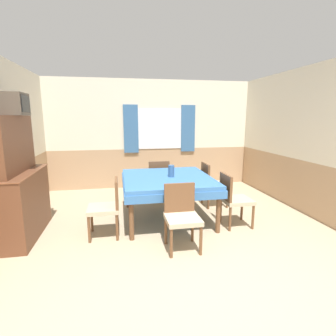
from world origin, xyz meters
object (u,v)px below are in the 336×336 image
(chair_right_far, at_px, (212,183))
(chair_left_near, at_px, (108,205))
(vase, at_px, (171,171))
(chair_head_window, at_px, (158,178))
(dining_table, at_px, (167,183))
(chair_right_near, at_px, (233,198))
(chair_head_near, at_px, (182,214))
(sideboard, at_px, (19,188))
(tv, at_px, (15,104))

(chair_right_far, height_order, chair_left_near, same)
(chair_right_far, relative_size, vase, 4.29)
(chair_head_window, bearing_deg, dining_table, -90.00)
(chair_right_near, distance_m, chair_head_window, 1.81)
(dining_table, xyz_separation_m, vase, (0.07, -0.01, 0.20))
(chair_head_near, bearing_deg, chair_left_near, -28.94)
(chair_right_near, distance_m, chair_left_near, 1.94)
(chair_head_window, height_order, sideboard, sideboard)
(chair_left_near, xyz_separation_m, sideboard, (-1.23, 0.21, 0.27))
(dining_table, distance_m, tv, 2.52)
(dining_table, xyz_separation_m, tv, (-2.17, -0.19, 1.26))
(dining_table, distance_m, chair_head_window, 1.04)
(tv, bearing_deg, chair_head_near, -21.28)
(dining_table, relative_size, chair_right_near, 1.88)
(chair_right_near, distance_m, vase, 1.09)
(chair_right_far, xyz_separation_m, chair_right_near, (0.00, -0.99, 0.00))
(chair_head_window, bearing_deg, chair_right_near, -57.44)
(dining_table, distance_m, chair_right_near, 1.10)
(chair_right_near, bearing_deg, chair_head_window, -147.44)
(chair_right_near, bearing_deg, sideboard, -93.87)
(tv, distance_m, vase, 2.48)
(chair_head_near, xyz_separation_m, chair_right_far, (0.97, 1.52, 0.00))
(chair_head_near, height_order, chair_right_near, same)
(tv, relative_size, vase, 2.01)
(vase, bearing_deg, chair_right_far, 29.00)
(chair_right_far, xyz_separation_m, tv, (-3.14, -0.68, 1.43))
(dining_table, relative_size, chair_head_window, 1.88)
(chair_head_window, height_order, vase, vase)
(sideboard, bearing_deg, tv, 71.01)
(chair_head_window, height_order, tv, tv)
(chair_right_far, xyz_separation_m, vase, (-0.91, -0.50, 0.37))
(chair_right_near, height_order, vase, vase)
(chair_right_far, height_order, chair_head_window, same)
(chair_right_near, bearing_deg, dining_table, -116.87)
(chair_head_near, bearing_deg, chair_right_far, -122.56)
(chair_head_near, relative_size, chair_head_window, 1.00)
(chair_right_near, xyz_separation_m, chair_head_window, (-0.97, 1.52, 0.00))
(chair_right_near, bearing_deg, chair_left_near, -90.00)
(chair_head_near, bearing_deg, chair_right_near, -151.06)
(dining_table, height_order, chair_right_far, chair_right_far)
(dining_table, bearing_deg, chair_head_window, 90.00)
(chair_right_far, height_order, chair_right_near, same)
(chair_right_near, distance_m, tv, 3.47)
(chair_head_near, height_order, sideboard, sideboard)
(chair_left_near, bearing_deg, chair_right_far, -63.13)
(tv, bearing_deg, chair_right_far, 12.17)
(chair_head_near, xyz_separation_m, tv, (-2.17, 0.85, 1.43))
(dining_table, xyz_separation_m, sideboard, (-2.20, -0.28, 0.10))
(chair_head_near, relative_size, tv, 2.13)
(chair_left_near, height_order, tv, tv)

